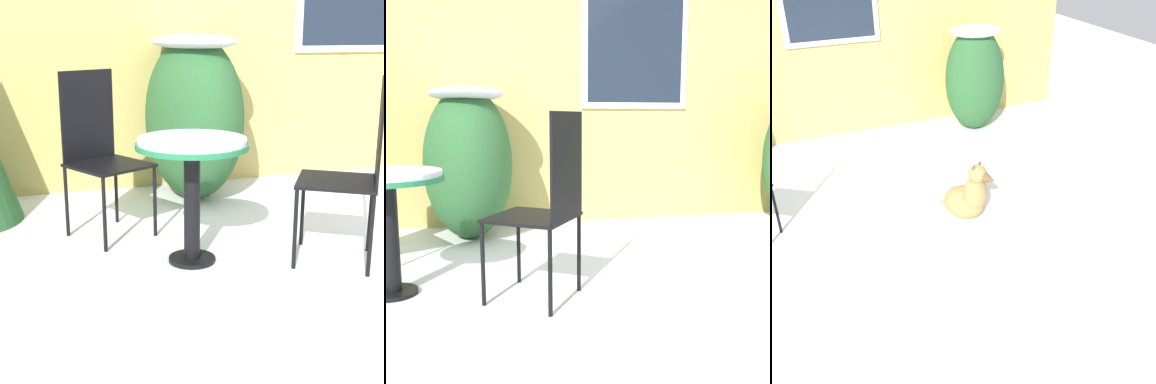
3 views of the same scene
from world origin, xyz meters
TOP-DOWN VIEW (x-y plane):
  - ground_plane at (0.00, 0.00)m, footprint 16.00×16.00m
  - shrub_middle at (2.53, 1.67)m, footprint 0.76×0.64m
  - dog at (1.57, -0.27)m, footprint 0.48×0.56m

SIDE VIEW (x-z plane):
  - ground_plane at x=0.00m, z-range 0.00..0.00m
  - dog at x=1.57m, z-range -0.08..0.52m
  - shrub_middle at x=2.53m, z-range 0.04..1.35m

